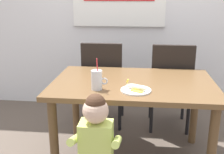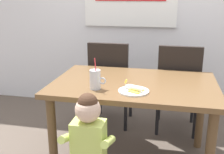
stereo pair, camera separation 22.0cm
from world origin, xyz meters
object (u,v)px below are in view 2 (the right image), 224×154
object	(u,v)px
dining_table	(134,94)
snack_plate	(134,91)
dining_chair_left	(110,79)
dining_chair_right	(178,84)
toddler_standing	(89,137)
milk_cup	(95,81)
peeled_banana	(134,88)

from	to	relation	value
dining_table	snack_plate	xyz separation A→B (m)	(0.03, -0.23, 0.11)
dining_chair_left	dining_chair_right	size ratio (longest dim) A/B	1.00
toddler_standing	milk_cup	size ratio (longest dim) A/B	3.34
dining_chair_left	milk_cup	distance (m)	0.91
dining_chair_right	peeled_banana	distance (m)	0.96
dining_chair_left	toddler_standing	bearing A→B (deg)	95.68
dining_chair_left	toddler_standing	xyz separation A→B (m)	(0.12, -1.24, -0.02)
dining_chair_left	dining_table	bearing A→B (deg)	118.18
snack_plate	peeled_banana	xyz separation A→B (m)	(0.00, -0.00, 0.03)
milk_cup	snack_plate	xyz separation A→B (m)	(0.30, -0.01, -0.06)
peeled_banana	dining_chair_right	bearing A→B (deg)	68.02
dining_chair_left	snack_plate	bearing A→B (deg)	112.93
toddler_standing	dining_chair_right	bearing A→B (deg)	63.97
snack_plate	milk_cup	bearing A→B (deg)	178.86
dining_chair_left	milk_cup	bearing A→B (deg)	94.84
dining_chair_right	toddler_standing	xyz separation A→B (m)	(-0.60, -1.22, -0.02)
dining_chair_left	dining_chair_right	distance (m)	0.72
dining_table	toddler_standing	bearing A→B (deg)	-110.35
toddler_standing	milk_cup	distance (m)	0.47
peeled_banana	dining_table	bearing A→B (deg)	96.69
toddler_standing	snack_plate	size ratio (longest dim) A/B	3.64
dining_table	snack_plate	bearing A→B (deg)	-83.58
snack_plate	peeled_banana	bearing A→B (deg)	-62.53
dining_chair_left	peeled_banana	distance (m)	0.98
milk_cup	snack_plate	world-z (taller)	milk_cup
dining_table	peeled_banana	bearing A→B (deg)	-83.31
dining_chair_left	snack_plate	world-z (taller)	dining_chair_left
dining_table	dining_chair_right	bearing A→B (deg)	59.00
dining_chair_left	dining_chair_right	bearing A→B (deg)	178.46
snack_plate	dining_chair_right	bearing A→B (deg)	67.87
dining_chair_left	snack_plate	xyz separation A→B (m)	(0.37, -0.88, 0.20)
dining_table	milk_cup	world-z (taller)	milk_cup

